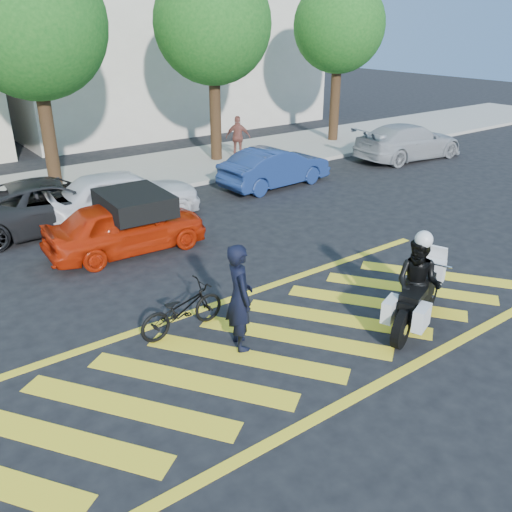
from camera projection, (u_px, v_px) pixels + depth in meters
ground at (273, 346)px, 9.72m from camera, size 90.00×90.00×0.00m
sidewalk at (57, 188)px, 18.53m from camera, size 60.00×5.00×0.15m
crosswalk at (271, 346)px, 9.70m from camera, size 12.33×4.00×0.01m
building_right at (160, 16)px, 27.87m from camera, size 16.00×8.00×11.00m
tree_center at (36, 29)px, 16.62m from camera, size 4.60×4.60×7.56m
tree_right at (215, 28)px, 20.18m from camera, size 4.40×4.40×7.41m
tree_far_right at (340, 29)px, 23.75m from camera, size 4.00×4.00×7.10m
officer_bike at (240, 297)px, 9.34m from camera, size 0.66×0.82×1.97m
bicycle at (182, 309)px, 10.01m from camera, size 1.77×0.71×0.91m
police_motorcycle at (417, 300)px, 10.10m from camera, size 2.30×1.23×1.06m
officer_moto at (418, 284)px, 9.97m from camera, size 0.95×1.06×1.80m
red_convertible at (126, 226)px, 13.40m from camera, size 4.03×1.76×1.35m
parked_mid_left at (54, 204)px, 14.96m from camera, size 5.18×2.72×1.39m
parked_mid_right at (124, 195)px, 15.53m from camera, size 4.53×2.21×1.49m
parked_right at (275, 167)px, 18.71m from camera, size 4.17×1.68×1.35m
parked_far_right at (409, 142)px, 22.38m from camera, size 5.11×2.41×1.44m
pedestrian_right at (238, 137)px, 21.80m from camera, size 1.03×0.95×1.69m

